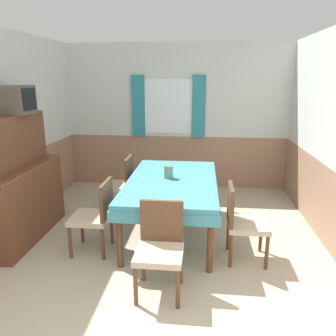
{
  "coord_description": "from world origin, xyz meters",
  "views": [
    {
      "loc": [
        0.47,
        -1.57,
        2.0
      ],
      "look_at": [
        0.05,
        2.43,
        0.89
      ],
      "focal_mm": 35.0,
      "sensor_mm": 36.0,
      "label": 1
    }
  ],
  "objects_px": {
    "chair_left_near": "(96,214)",
    "chair_head_near": "(160,245)",
    "vase": "(168,172)",
    "chair_right_near": "(242,220)",
    "dining_table": "(172,187)",
    "sideboard": "(20,188)",
    "tv": "(18,100)",
    "chair_left_far": "(121,183)"
  },
  "relations": [
    {
      "from": "chair_right_near",
      "to": "chair_left_near",
      "type": "bearing_deg",
      "value": -90.0
    },
    {
      "from": "chair_head_near",
      "to": "vase",
      "type": "distance_m",
      "value": 1.34
    },
    {
      "from": "chair_left_near",
      "to": "vase",
      "type": "relative_size",
      "value": 5.34
    },
    {
      "from": "chair_head_near",
      "to": "vase",
      "type": "xyz_separation_m",
      "value": [
        -0.05,
        1.29,
        0.34
      ]
    },
    {
      "from": "dining_table",
      "to": "vase",
      "type": "bearing_deg",
      "value": 134.12
    },
    {
      "from": "dining_table",
      "to": "sideboard",
      "type": "distance_m",
      "value": 1.91
    },
    {
      "from": "chair_left_far",
      "to": "chair_head_near",
      "type": "bearing_deg",
      "value": -155.49
    },
    {
      "from": "chair_left_near",
      "to": "tv",
      "type": "distance_m",
      "value": 1.68
    },
    {
      "from": "chair_left_far",
      "to": "sideboard",
      "type": "xyz_separation_m",
      "value": [
        -1.05,
        -0.92,
        0.19
      ]
    },
    {
      "from": "chair_right_near",
      "to": "sideboard",
      "type": "height_order",
      "value": "sideboard"
    },
    {
      "from": "dining_table",
      "to": "tv",
      "type": "xyz_separation_m",
      "value": [
        -1.86,
        -0.17,
        1.1
      ]
    },
    {
      "from": "chair_left_near",
      "to": "vase",
      "type": "distance_m",
      "value": 1.07
    },
    {
      "from": "dining_table",
      "to": "vase",
      "type": "distance_m",
      "value": 0.2
    },
    {
      "from": "chair_right_near",
      "to": "chair_head_near",
      "type": "height_order",
      "value": "same"
    },
    {
      "from": "vase",
      "to": "chair_right_near",
      "type": "bearing_deg",
      "value": -35.96
    },
    {
      "from": "chair_left_far",
      "to": "chair_head_near",
      "type": "relative_size",
      "value": 1.0
    },
    {
      "from": "tv",
      "to": "vase",
      "type": "relative_size",
      "value": 2.26
    },
    {
      "from": "chair_right_near",
      "to": "chair_left_far",
      "type": "relative_size",
      "value": 1.0
    },
    {
      "from": "chair_right_near",
      "to": "sideboard",
      "type": "relative_size",
      "value": 0.56
    },
    {
      "from": "sideboard",
      "to": "chair_head_near",
      "type": "bearing_deg",
      "value": -25.75
    },
    {
      "from": "chair_left_near",
      "to": "dining_table",
      "type": "bearing_deg",
      "value": -54.79
    },
    {
      "from": "chair_left_near",
      "to": "tv",
      "type": "relative_size",
      "value": 2.36
    },
    {
      "from": "chair_head_near",
      "to": "sideboard",
      "type": "relative_size",
      "value": 0.56
    },
    {
      "from": "chair_left_far",
      "to": "tv",
      "type": "height_order",
      "value": "tv"
    },
    {
      "from": "chair_right_near",
      "to": "chair_head_near",
      "type": "bearing_deg",
      "value": -51.95
    },
    {
      "from": "chair_left_near",
      "to": "chair_head_near",
      "type": "relative_size",
      "value": 1.0
    },
    {
      "from": "dining_table",
      "to": "chair_head_near",
      "type": "relative_size",
      "value": 2.25
    },
    {
      "from": "chair_right_near",
      "to": "sideboard",
      "type": "distance_m",
      "value": 2.74
    },
    {
      "from": "chair_left_far",
      "to": "vase",
      "type": "height_order",
      "value": "vase"
    },
    {
      "from": "chair_head_near",
      "to": "chair_left_near",
      "type": "bearing_deg",
      "value": -38.05
    },
    {
      "from": "sideboard",
      "to": "chair_left_near",
      "type": "bearing_deg",
      "value": -13.78
    },
    {
      "from": "vase",
      "to": "tv",
      "type": "bearing_deg",
      "value": -172.82
    },
    {
      "from": "chair_left_far",
      "to": "chair_head_near",
      "type": "xyz_separation_m",
      "value": [
        0.83,
        -1.83,
        0.0
      ]
    },
    {
      "from": "chair_left_far",
      "to": "sideboard",
      "type": "bearing_deg",
      "value": 130.97
    },
    {
      "from": "chair_left_far",
      "to": "chair_head_near",
      "type": "distance_m",
      "value": 2.01
    },
    {
      "from": "chair_left_far",
      "to": "tv",
      "type": "relative_size",
      "value": 2.36
    },
    {
      "from": "sideboard",
      "to": "tv",
      "type": "xyz_separation_m",
      "value": [
        0.03,
        0.16,
        1.07
      ]
    },
    {
      "from": "dining_table",
      "to": "chair_head_near",
      "type": "bearing_deg",
      "value": -90.0
    },
    {
      "from": "chair_left_far",
      "to": "tv",
      "type": "distance_m",
      "value": 1.8
    },
    {
      "from": "chair_head_near",
      "to": "sideboard",
      "type": "bearing_deg",
      "value": -25.75
    },
    {
      "from": "chair_right_near",
      "to": "vase",
      "type": "relative_size",
      "value": 5.34
    },
    {
      "from": "chair_head_near",
      "to": "sideboard",
      "type": "height_order",
      "value": "sideboard"
    }
  ]
}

